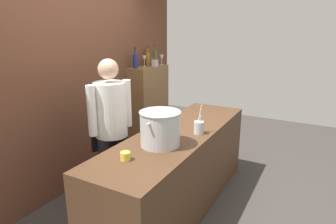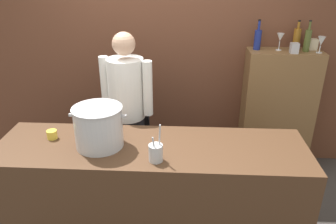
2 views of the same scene
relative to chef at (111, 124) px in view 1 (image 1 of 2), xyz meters
The scene contains 15 objects.
ground_plane 1.20m from the chef, 65.86° to the right, with size 8.00×8.00×0.00m, color #383330.
brick_back_panel 0.96m from the chef, 68.42° to the left, with size 4.40×0.10×3.00m, color brown.
prep_counter 0.88m from the chef, 65.86° to the right, with size 2.46×0.70×0.90m, color #472D1C.
bar_cabinet 1.69m from the chef, 18.63° to the left, with size 0.76×0.32×1.38m, color brown.
chef is the anchor object (origin of this frame).
stockpot_large 0.68m from the chef, 98.83° to the right, with size 0.44×0.38×0.32m.
utensil_crock 0.93m from the chef, 67.71° to the right, with size 0.10×0.10×0.30m.
butter_jar 0.78m from the chef, 132.03° to the right, with size 0.08×0.08×0.07m, color yellow.
wine_bottle_amber 1.88m from the chef, 19.74° to the left, with size 0.07×0.07×0.30m.
wine_bottle_cobalt 1.50m from the chef, 23.86° to the left, with size 0.07×0.07×0.31m.
wine_bottle_olive 1.92m from the chef, 16.14° to the left, with size 0.06×0.06×0.31m.
wine_glass_wide 2.02m from the chef, 13.77° to the left, with size 0.07×0.07×0.17m.
wine_glass_tall 1.70m from the chef, 20.12° to the left, with size 0.07×0.07×0.17m.
spice_tin_silver 1.75m from the chef, 14.92° to the left, with size 0.08×0.08×0.10m, color #B2B2B7.
spice_tin_cream 2.02m from the chef, 17.79° to the left, with size 0.08×0.08×0.11m, color beige.
Camera 1 is at (-2.56, -1.28, 1.94)m, focal length 30.78 mm.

